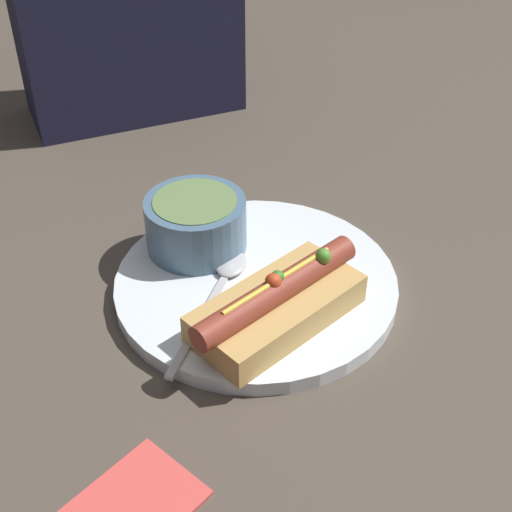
# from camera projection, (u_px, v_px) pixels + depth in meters

# --- Properties ---
(ground_plane) EXTENTS (4.00, 4.00, 0.00)m
(ground_plane) POSITION_uv_depth(u_px,v_px,m) (256.00, 290.00, 0.71)
(ground_plane) COLOR #4C4238
(dinner_plate) EXTENTS (0.28, 0.28, 0.02)m
(dinner_plate) POSITION_uv_depth(u_px,v_px,m) (256.00, 284.00, 0.70)
(dinner_plate) COLOR white
(dinner_plate) RESTS_ON ground_plane
(hot_dog) EXTENTS (0.18, 0.13, 0.06)m
(hot_dog) POSITION_uv_depth(u_px,v_px,m) (277.00, 304.00, 0.64)
(hot_dog) COLOR tan
(hot_dog) RESTS_ON dinner_plate
(soup_bowl) EXTENTS (0.10, 0.10, 0.06)m
(soup_bowl) POSITION_uv_depth(u_px,v_px,m) (196.00, 221.00, 0.72)
(soup_bowl) COLOR slate
(soup_bowl) RESTS_ON dinner_plate
(spoon) EXTENTS (0.13, 0.15, 0.01)m
(spoon) POSITION_uv_depth(u_px,v_px,m) (223.00, 279.00, 0.69)
(spoon) COLOR #B7B7BC
(spoon) RESTS_ON dinner_plate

